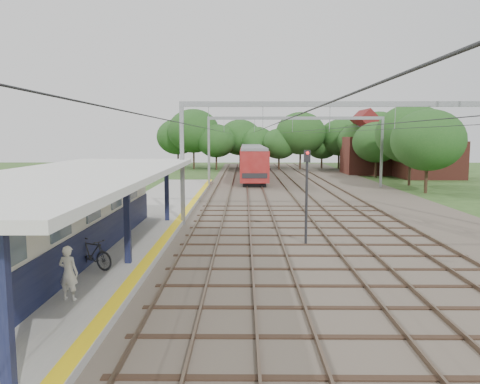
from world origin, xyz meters
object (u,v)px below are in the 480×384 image
object	(u,v)px
bicycle	(92,254)
signal_post	(307,185)
person	(68,273)
train	(252,158)

from	to	relation	value
bicycle	signal_post	distance (m)	9.98
signal_post	person	bearing A→B (deg)	-124.14
person	signal_post	size ratio (longest dim) A/B	0.36
train	signal_post	bearing A→B (deg)	-87.46
train	bicycle	bearing A→B (deg)	-97.92
person	train	bearing A→B (deg)	-85.99
bicycle	signal_post	size ratio (longest dim) A/B	0.42
person	train	world-z (taller)	train
person	train	distance (m)	50.34
person	bicycle	size ratio (longest dim) A/B	0.86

